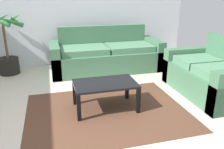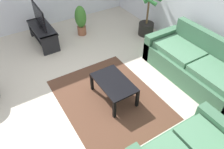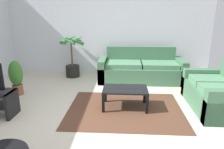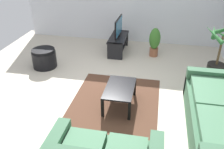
{
  "view_description": "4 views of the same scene",
  "coord_description": "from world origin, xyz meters",
  "px_view_note": "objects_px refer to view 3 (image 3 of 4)",
  "views": [
    {
      "loc": [
        -0.2,
        -2.37,
        1.59
      ],
      "look_at": [
        0.59,
        0.54,
        0.52
      ],
      "focal_mm": 37.39,
      "sensor_mm": 36.0,
      "label": 1
    },
    {
      "loc": [
        2.96,
        -1.01,
        3.08
      ],
      "look_at": [
        0.35,
        0.61,
        0.44
      ],
      "focal_mm": 35.31,
      "sensor_mm": 36.0,
      "label": 2
    },
    {
      "loc": [
        0.46,
        -3.2,
        1.8
      ],
      "look_at": [
        0.23,
        0.76,
        0.62
      ],
      "focal_mm": 32.98,
      "sensor_mm": 36.0,
      "label": 3
    },
    {
      "loc": [
        4.31,
        1.17,
        2.82
      ],
      "look_at": [
        0.39,
        0.38,
        0.6
      ],
      "focal_mm": 38.88,
      "sensor_mm": 36.0,
      "label": 4
    }
  ],
  "objects_px": {
    "couch_main": "(141,70)",
    "potted_palm": "(72,60)",
    "couch_loveseat": "(217,94)",
    "potted_plant_small": "(16,77)",
    "coffee_table": "(125,91)"
  },
  "relations": [
    {
      "from": "couch_loveseat",
      "to": "couch_main",
      "type": "bearing_deg",
      "value": 129.16
    },
    {
      "from": "couch_main",
      "to": "potted_plant_small",
      "type": "height_order",
      "value": "couch_main"
    },
    {
      "from": "couch_main",
      "to": "potted_plant_small",
      "type": "relative_size",
      "value": 2.87
    },
    {
      "from": "potted_palm",
      "to": "couch_main",
      "type": "bearing_deg",
      "value": -7.65
    },
    {
      "from": "couch_loveseat",
      "to": "potted_palm",
      "type": "distance_m",
      "value": 3.83
    },
    {
      "from": "couch_main",
      "to": "coffee_table",
      "type": "relative_size",
      "value": 2.65
    },
    {
      "from": "potted_plant_small",
      "to": "potted_palm",
      "type": "bearing_deg",
      "value": 57.55
    },
    {
      "from": "potted_palm",
      "to": "potted_plant_small",
      "type": "relative_size",
      "value": 1.54
    },
    {
      "from": "couch_main",
      "to": "potted_palm",
      "type": "bearing_deg",
      "value": 172.35
    },
    {
      "from": "couch_main",
      "to": "couch_loveseat",
      "type": "height_order",
      "value": "same"
    },
    {
      "from": "potted_palm",
      "to": "potted_plant_small",
      "type": "bearing_deg",
      "value": -122.45
    },
    {
      "from": "couch_loveseat",
      "to": "potted_palm",
      "type": "bearing_deg",
      "value": 149.97
    },
    {
      "from": "couch_main",
      "to": "potted_palm",
      "type": "relative_size",
      "value": 1.87
    },
    {
      "from": "couch_main",
      "to": "couch_loveseat",
      "type": "relative_size",
      "value": 1.55
    },
    {
      "from": "couch_loveseat",
      "to": "coffee_table",
      "type": "height_order",
      "value": "couch_loveseat"
    }
  ]
}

